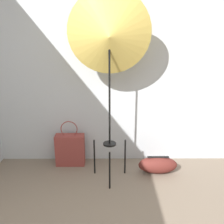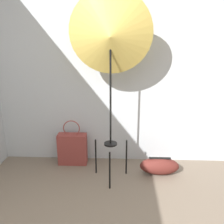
% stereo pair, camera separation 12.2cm
% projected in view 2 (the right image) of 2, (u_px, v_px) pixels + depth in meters
% --- Properties ---
extents(wall_back, '(8.00, 0.05, 2.60)m').
position_uv_depth(wall_back, '(93.00, 66.00, 3.34)').
color(wall_back, '#B7BCC1').
rests_on(wall_back, ground_plane).
extents(photo_umbrella, '(0.91, 0.41, 2.16)m').
position_uv_depth(photo_umbrella, '(110.00, 36.00, 2.71)').
color(photo_umbrella, black).
rests_on(photo_umbrella, ground_plane).
extents(tote_bag, '(0.38, 0.15, 0.62)m').
position_uv_depth(tote_bag, '(73.00, 149.00, 3.51)').
color(tote_bag, brown).
rests_on(tote_bag, ground_plane).
extents(duffel_bag, '(0.49, 0.22, 0.23)m').
position_uv_depth(duffel_bag, '(159.00, 166.00, 3.29)').
color(duffel_bag, '#5B231E').
rests_on(duffel_bag, ground_plane).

